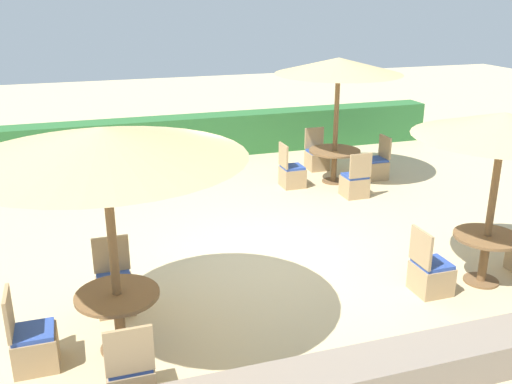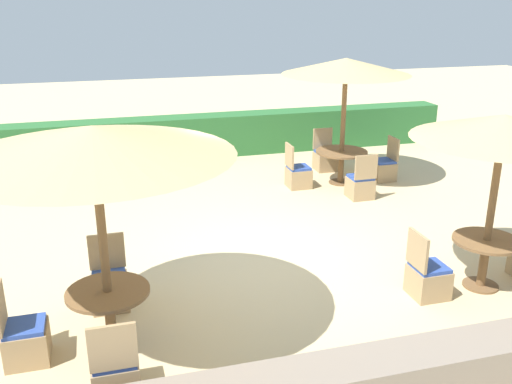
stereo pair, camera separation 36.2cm
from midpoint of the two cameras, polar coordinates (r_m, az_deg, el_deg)
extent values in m
plane|color=#D1BA8C|center=(8.73, 0.04, -6.84)|extent=(40.00, 40.00, 0.00)
cube|color=#2D6B33|center=(14.17, -7.71, 5.49)|extent=(13.00, 0.70, 1.00)
cube|color=gray|center=(6.10, 9.89, -17.67)|extent=(10.00, 0.56, 0.41)
cylinder|color=brown|center=(8.21, 21.37, -1.14)|extent=(0.10, 0.10, 2.33)
cone|color=tan|center=(7.92, 22.32, 6.25)|extent=(2.31, 2.31, 0.32)
cylinder|color=brown|center=(8.65, 20.44, -8.31)|extent=(0.48, 0.48, 0.03)
cylinder|color=brown|center=(8.51, 20.69, -6.40)|extent=(0.12, 0.12, 0.67)
cylinder|color=brown|center=(8.37, 20.98, -4.20)|extent=(0.90, 0.90, 0.04)
cube|color=tan|center=(8.08, 15.87, -8.33)|extent=(0.46, 0.46, 0.40)
cube|color=#2D4CA8|center=(7.98, 16.02, -6.90)|extent=(0.42, 0.42, 0.05)
cube|color=tan|center=(7.76, 14.90, -5.40)|extent=(0.04, 0.46, 0.48)
cylinder|color=brown|center=(6.37, -15.70, -5.51)|extent=(0.10, 0.10, 2.51)
cone|color=tan|center=(5.99, -16.71, 4.75)|extent=(2.94, 2.94, 0.32)
cylinder|color=brown|center=(6.97, -14.76, -14.80)|extent=(0.48, 0.48, 0.03)
cylinder|color=brown|center=(6.79, -14.99, -12.55)|extent=(0.12, 0.12, 0.67)
cylinder|color=brown|center=(6.62, -15.26, -9.93)|extent=(0.93, 0.93, 0.04)
cube|color=tan|center=(6.88, -22.62, -14.39)|extent=(0.46, 0.46, 0.40)
cube|color=#2D4CA8|center=(6.76, -22.86, -12.79)|extent=(0.42, 0.42, 0.05)
cube|color=tan|center=(6.66, -24.98, -10.98)|extent=(0.04, 0.46, 0.48)
cube|color=tan|center=(6.13, -14.19, -17.88)|extent=(0.46, 0.46, 0.40)
cube|color=#2D4CA8|center=(6.00, -14.38, -16.16)|extent=(0.42, 0.42, 0.05)
cube|color=tan|center=(5.68, -14.43, -15.18)|extent=(0.46, 0.04, 0.48)
cube|color=tan|center=(7.63, -15.21, -9.99)|extent=(0.46, 0.46, 0.40)
cube|color=#2D4CA8|center=(7.53, -15.36, -8.49)|extent=(0.42, 0.42, 0.05)
cube|color=tan|center=(7.60, -15.64, -6.01)|extent=(0.46, 0.04, 0.48)
cylinder|color=brown|center=(12.01, 7.14, 6.78)|extent=(0.10, 0.10, 2.54)
cone|color=tan|center=(11.81, 7.38, 12.42)|extent=(2.59, 2.59, 0.32)
cylinder|color=brown|center=(12.34, 6.90, 1.09)|extent=(0.48, 0.48, 0.03)
cylinder|color=brown|center=(12.25, 6.96, 2.50)|extent=(0.12, 0.12, 0.67)
cylinder|color=brown|center=(12.15, 7.03, 4.10)|extent=(1.09, 1.09, 0.04)
cube|color=tan|center=(11.47, 8.91, 0.54)|extent=(0.46, 0.46, 0.40)
cube|color=#2D4CA8|center=(11.40, 8.96, 1.61)|extent=(0.42, 0.42, 0.05)
cube|color=tan|center=(11.14, 9.52, 2.59)|extent=(0.46, 0.04, 0.48)
cube|color=tan|center=(12.67, 10.99, 2.23)|extent=(0.46, 0.46, 0.40)
cube|color=#2D4CA8|center=(12.61, 11.06, 3.20)|extent=(0.42, 0.42, 0.05)
cube|color=tan|center=(12.64, 11.97, 4.43)|extent=(0.04, 0.46, 0.48)
cube|color=tan|center=(11.92, 2.79, 1.48)|extent=(0.46, 0.46, 0.40)
cube|color=#2D4CA8|center=(11.85, 2.81, 2.51)|extent=(0.42, 0.42, 0.05)
cube|color=tan|center=(11.71, 1.87, 3.66)|extent=(0.04, 0.46, 0.48)
cube|color=tan|center=(13.15, 5.35, 3.13)|extent=(0.46, 0.46, 0.40)
cube|color=#2D4CA8|center=(13.08, 5.39, 4.07)|extent=(0.42, 0.42, 0.05)
cube|color=tan|center=(13.20, 5.06, 5.41)|extent=(0.46, 0.04, 0.48)
camera|label=1|loc=(0.18, -91.16, -0.41)|focal=40.00mm
camera|label=2|loc=(0.18, 88.84, 0.41)|focal=40.00mm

